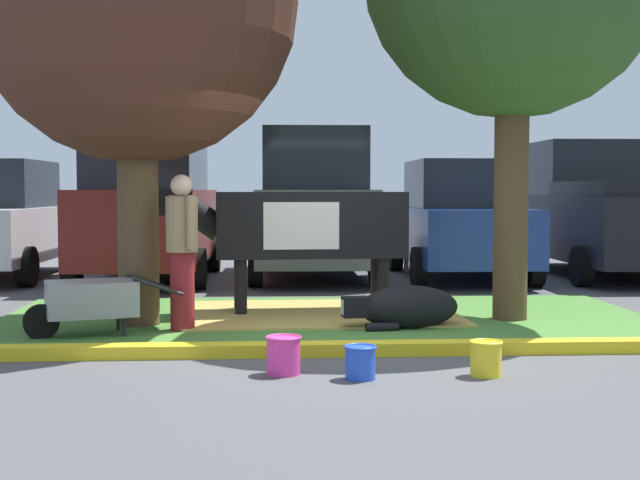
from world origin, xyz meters
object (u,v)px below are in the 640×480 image
at_px(shade_tree_left, 136,3).
at_px(pickup_truck_black, 602,213).
at_px(person_handler, 182,247).
at_px(bucket_yellow, 486,358).
at_px(wheelbarrow, 89,300).
at_px(suv_dark_grey, 150,205).
at_px(sedan_blue, 459,221).
at_px(bucket_blue, 360,361).
at_px(bucket_pink, 283,354).
at_px(suv_black, 313,204).
at_px(cow_holstein, 302,226).
at_px(calf_lying, 406,308).

relative_size(shade_tree_left, pickup_truck_black, 0.99).
xyz_separation_m(person_handler, bucket_yellow, (2.68, -2.41, -0.75)).
xyz_separation_m(wheelbarrow, suv_dark_grey, (-0.11, 5.74, 0.88)).
bearing_deg(sedan_blue, bucket_blue, -108.06).
bearing_deg(person_handler, suv_dark_grey, 100.79).
bearing_deg(bucket_blue, bucket_yellow, 2.66).
xyz_separation_m(bucket_pink, pickup_truck_black, (5.86, 8.06, 0.95)).
distance_m(bucket_pink, suv_black, 8.08).
bearing_deg(sedan_blue, wheelbarrow, -132.20).
relative_size(cow_holstein, suv_black, 0.68).
height_order(bucket_pink, bucket_yellow, bucket_pink).
bearing_deg(bucket_yellow, shade_tree_left, 138.43).
height_order(cow_holstein, bucket_blue, cow_holstein).
xyz_separation_m(bucket_blue, sedan_blue, (2.56, 7.86, 0.84)).
xyz_separation_m(bucket_yellow, suv_dark_grey, (-3.73, 7.89, 1.12)).
bearing_deg(sedan_blue, cow_holstein, -124.96).
bearing_deg(shade_tree_left, pickup_truck_black, 36.09).
height_order(person_handler, suv_dark_grey, suv_dark_grey).
bearing_deg(bucket_blue, wheelbarrow, 139.63).
distance_m(suv_black, sedan_blue, 2.53).
xyz_separation_m(person_handler, suv_black, (1.72, 5.75, 0.36)).
xyz_separation_m(calf_lying, bucket_pink, (-1.39, -2.24, -0.07)).
distance_m(calf_lying, bucket_blue, 2.59).
xyz_separation_m(bucket_pink, bucket_blue, (0.61, -0.23, -0.02)).
height_order(sedan_blue, pickup_truck_black, pickup_truck_black).
bearing_deg(cow_holstein, sedan_blue, 55.04).
bearing_deg(pickup_truck_black, wheelbarrow, -142.07).
relative_size(suv_black, sedan_blue, 1.05).
xyz_separation_m(calf_lying, bucket_blue, (-0.77, -2.47, -0.10)).
relative_size(wheelbarrow, bucket_yellow, 5.53).
xyz_separation_m(bucket_yellow, suv_black, (-0.96, 8.16, 1.12)).
height_order(shade_tree_left, calf_lying, shade_tree_left).
xyz_separation_m(cow_holstein, bucket_blue, (0.31, -3.76, -0.94)).
bearing_deg(suv_dark_grey, person_handler, -79.21).
relative_size(shade_tree_left, person_handler, 3.19).
xyz_separation_m(cow_holstein, sedan_blue, (2.87, 4.11, -0.10)).
height_order(shade_tree_left, sedan_blue, shade_tree_left).
bearing_deg(calf_lying, person_handler, -179.75).
height_order(calf_lying, bucket_blue, calf_lying).
bearing_deg(suv_black, cow_holstein, -94.95).
relative_size(bucket_yellow, suv_dark_grey, 0.06).
xyz_separation_m(suv_black, pickup_truck_black, (5.17, 0.08, -0.16)).
relative_size(shade_tree_left, bucket_pink, 16.94).
bearing_deg(person_handler, bucket_pink, -65.17).
bearing_deg(bucket_pink, sedan_blue, 67.40).
height_order(bucket_blue, suv_black, suv_black).
bearing_deg(sedan_blue, bucket_yellow, -101.05).
bearing_deg(bucket_blue, pickup_truck_black, 57.67).
bearing_deg(bucket_blue, suv_black, 89.45).
bearing_deg(calf_lying, suv_dark_grey, 122.33).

